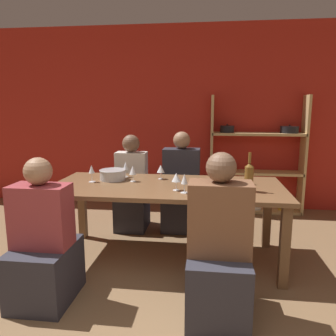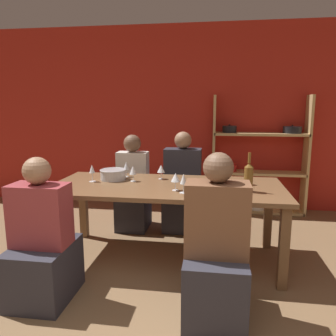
{
  "view_description": "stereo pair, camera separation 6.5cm",
  "coord_description": "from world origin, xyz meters",
  "px_view_note": "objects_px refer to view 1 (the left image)",
  "views": [
    {
      "loc": [
        0.24,
        -1.15,
        1.52
      ],
      "look_at": [
        -0.16,
        2.04,
        0.92
      ],
      "focal_mm": 35.0,
      "sensor_mm": 36.0,
      "label": 1
    },
    {
      "loc": [
        0.3,
        -1.14,
        1.52
      ],
      "look_at": [
        -0.16,
        2.04,
        0.92
      ],
      "focal_mm": 35.0,
      "sensor_mm": 36.0,
      "label": 2
    }
  ],
  "objects_px": {
    "wine_bottle_green": "(249,176)",
    "person_near_b": "(44,250)",
    "wine_glass_empty_a": "(92,170)",
    "person_near_a": "(218,259)",
    "wine_glass_red_c": "(219,171)",
    "person_far_b": "(181,194)",
    "shelf_unit": "(254,166)",
    "dining_table": "(167,193)",
    "wine_glass_empty_b": "(161,169)",
    "mixing_bowl": "(113,174)",
    "wine_glass_white_a": "(176,178)",
    "person_far_a": "(132,194)",
    "wine_glass_red_a": "(184,180)",
    "wine_glass_white_b": "(133,171)",
    "wine_glass_red_b": "(126,166)",
    "wine_glass_red_d": "(249,174)",
    "cell_phone": "(103,174)"
  },
  "relations": [
    {
      "from": "wine_bottle_green",
      "to": "person_near_b",
      "type": "bearing_deg",
      "value": -157.27
    },
    {
      "from": "wine_glass_empty_a",
      "to": "person_near_a",
      "type": "bearing_deg",
      "value": -35.53
    },
    {
      "from": "wine_glass_red_c",
      "to": "person_far_b",
      "type": "bearing_deg",
      "value": 122.98
    },
    {
      "from": "shelf_unit",
      "to": "dining_table",
      "type": "height_order",
      "value": "shelf_unit"
    },
    {
      "from": "wine_glass_empty_a",
      "to": "wine_glass_empty_b",
      "type": "distance_m",
      "value": 0.71
    },
    {
      "from": "mixing_bowl",
      "to": "person_near_a",
      "type": "height_order",
      "value": "person_near_a"
    },
    {
      "from": "dining_table",
      "to": "mixing_bowl",
      "type": "bearing_deg",
      "value": 165.03
    },
    {
      "from": "wine_glass_white_a",
      "to": "person_near_b",
      "type": "height_order",
      "value": "person_near_b"
    },
    {
      "from": "person_near_a",
      "to": "wine_glass_red_c",
      "type": "bearing_deg",
      "value": 88.91
    },
    {
      "from": "wine_glass_empty_a",
      "to": "person_far_a",
      "type": "distance_m",
      "value": 0.91
    },
    {
      "from": "wine_glass_empty_a",
      "to": "dining_table",
      "type": "bearing_deg",
      "value": -2.53
    },
    {
      "from": "wine_glass_white_a",
      "to": "wine_glass_red_a",
      "type": "bearing_deg",
      "value": -44.55
    },
    {
      "from": "shelf_unit",
      "to": "person_near_b",
      "type": "xyz_separation_m",
      "value": [
        -1.93,
        -2.52,
        -0.25
      ]
    },
    {
      "from": "mixing_bowl",
      "to": "person_far_b",
      "type": "distance_m",
      "value": 1.06
    },
    {
      "from": "wine_glass_empty_b",
      "to": "person_far_b",
      "type": "relative_size",
      "value": 0.12
    },
    {
      "from": "wine_glass_red_c",
      "to": "person_far_b",
      "type": "xyz_separation_m",
      "value": [
        -0.44,
        0.67,
        -0.43
      ]
    },
    {
      "from": "wine_glass_white_b",
      "to": "wine_glass_red_b",
      "type": "bearing_deg",
      "value": 121.85
    },
    {
      "from": "mixing_bowl",
      "to": "wine_glass_white_a",
      "type": "height_order",
      "value": "wine_glass_white_a"
    },
    {
      "from": "wine_glass_red_c",
      "to": "wine_glass_red_d",
      "type": "height_order",
      "value": "wine_glass_red_c"
    },
    {
      "from": "wine_glass_red_a",
      "to": "wine_glass_red_c",
      "type": "relative_size",
      "value": 1.14
    },
    {
      "from": "mixing_bowl",
      "to": "wine_glass_red_a",
      "type": "relative_size",
      "value": 1.58
    },
    {
      "from": "person_far_b",
      "to": "wine_glass_white_b",
      "type": "bearing_deg",
      "value": 61.51
    },
    {
      "from": "wine_glass_red_b",
      "to": "cell_phone",
      "type": "relative_size",
      "value": 1.05
    },
    {
      "from": "wine_glass_red_c",
      "to": "wine_glass_red_a",
      "type": "bearing_deg",
      "value": -121.82
    },
    {
      "from": "mixing_bowl",
      "to": "wine_glass_empty_a",
      "type": "distance_m",
      "value": 0.23
    },
    {
      "from": "mixing_bowl",
      "to": "wine_glass_red_c",
      "type": "bearing_deg",
      "value": 3.56
    },
    {
      "from": "wine_glass_red_c",
      "to": "wine_glass_empty_a",
      "type": "bearing_deg",
      "value": -171.46
    },
    {
      "from": "dining_table",
      "to": "person_far_a",
      "type": "height_order",
      "value": "person_far_a"
    },
    {
      "from": "wine_glass_red_a",
      "to": "person_far_a",
      "type": "xyz_separation_m",
      "value": [
        -0.73,
        1.08,
        -0.45
      ]
    },
    {
      "from": "wine_glass_red_b",
      "to": "person_far_a",
      "type": "relative_size",
      "value": 0.14
    },
    {
      "from": "wine_glass_empty_b",
      "to": "wine_glass_red_a",
      "type": "bearing_deg",
      "value": -61.66
    },
    {
      "from": "mixing_bowl",
      "to": "person_near_b",
      "type": "bearing_deg",
      "value": -105.48
    },
    {
      "from": "wine_glass_red_c",
      "to": "cell_phone",
      "type": "height_order",
      "value": "wine_glass_red_c"
    },
    {
      "from": "person_near_b",
      "to": "wine_glass_red_d",
      "type": "bearing_deg",
      "value": 29.96
    },
    {
      "from": "wine_glass_red_a",
      "to": "wine_glass_red_d",
      "type": "distance_m",
      "value": 0.73
    },
    {
      "from": "wine_glass_empty_a",
      "to": "person_near_b",
      "type": "distance_m",
      "value": 0.99
    },
    {
      "from": "wine_glass_red_b",
      "to": "person_far_b",
      "type": "distance_m",
      "value": 0.93
    },
    {
      "from": "wine_glass_empty_a",
      "to": "wine_glass_red_a",
      "type": "bearing_deg",
      "value": -18.11
    },
    {
      "from": "wine_glass_red_b",
      "to": "wine_glass_red_d",
      "type": "xyz_separation_m",
      "value": [
        1.28,
        -0.18,
        -0.02
      ]
    },
    {
      "from": "wine_glass_red_c",
      "to": "person_far_a",
      "type": "bearing_deg",
      "value": 151.44
    },
    {
      "from": "mixing_bowl",
      "to": "wine_bottle_green",
      "type": "height_order",
      "value": "wine_bottle_green"
    },
    {
      "from": "dining_table",
      "to": "wine_glass_white_b",
      "type": "xyz_separation_m",
      "value": [
        -0.36,
        0.11,
        0.2
      ]
    },
    {
      "from": "dining_table",
      "to": "person_near_b",
      "type": "height_order",
      "value": "person_near_b"
    },
    {
      "from": "wine_glass_red_b",
      "to": "wine_glass_empty_b",
      "type": "bearing_deg",
      "value": -7.81
    },
    {
      "from": "dining_table",
      "to": "wine_glass_red_c",
      "type": "xyz_separation_m",
      "value": [
        0.51,
        0.23,
        0.19
      ]
    },
    {
      "from": "wine_glass_white_a",
      "to": "cell_phone",
      "type": "distance_m",
      "value": 1.08
    },
    {
      "from": "dining_table",
      "to": "shelf_unit",
      "type": "bearing_deg",
      "value": 57.85
    },
    {
      "from": "person_far_a",
      "to": "person_near_a",
      "type": "bearing_deg",
      "value": 121.78
    },
    {
      "from": "shelf_unit",
      "to": "dining_table",
      "type": "relative_size",
      "value": 0.75
    },
    {
      "from": "wine_glass_red_d",
      "to": "person_far_b",
      "type": "distance_m",
      "value": 1.14
    }
  ]
}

